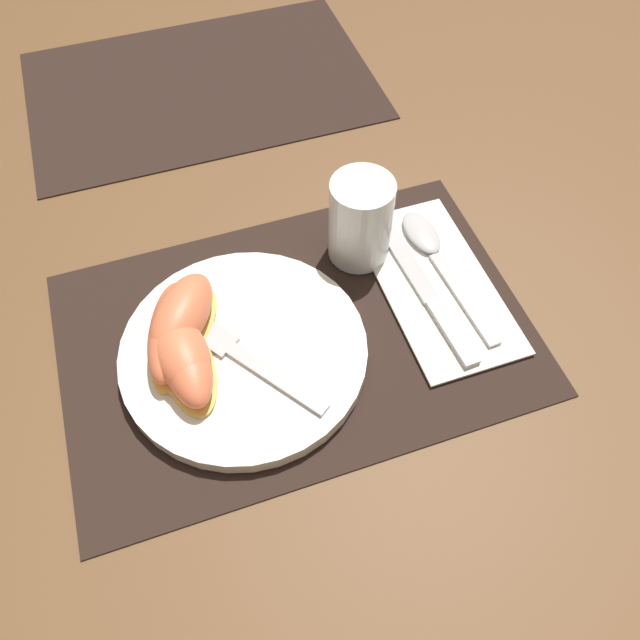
{
  "coord_description": "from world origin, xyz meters",
  "views": [
    {
      "loc": [
        -0.09,
        -0.34,
        0.54
      ],
      "look_at": [
        0.02,
        -0.01,
        0.02
      ],
      "focal_mm": 35.0,
      "sensor_mm": 36.0,
      "label": 1
    }
  ],
  "objects_px": {
    "citrus_wedge_3": "(186,360)",
    "juice_glass": "(360,224)",
    "knife": "(426,291)",
    "citrus_wedge_0": "(182,317)",
    "spoon": "(432,249)",
    "citrus_wedge_1": "(171,333)",
    "citrus_wedge_2": "(181,355)",
    "fork": "(237,352)",
    "plate": "(244,352)"
  },
  "relations": [
    {
      "from": "plate",
      "to": "citrus_wedge_3",
      "type": "distance_m",
      "value": 0.06
    },
    {
      "from": "juice_glass",
      "to": "knife",
      "type": "height_order",
      "value": "juice_glass"
    },
    {
      "from": "juice_glass",
      "to": "citrus_wedge_2",
      "type": "relative_size",
      "value": 0.98
    },
    {
      "from": "citrus_wedge_1",
      "to": "juice_glass",
      "type": "bearing_deg",
      "value": 16.17
    },
    {
      "from": "juice_glass",
      "to": "citrus_wedge_1",
      "type": "distance_m",
      "value": 0.23
    },
    {
      "from": "plate",
      "to": "citrus_wedge_2",
      "type": "relative_size",
      "value": 2.39
    },
    {
      "from": "knife",
      "to": "citrus_wedge_2",
      "type": "relative_size",
      "value": 2.06
    },
    {
      "from": "plate",
      "to": "fork",
      "type": "relative_size",
      "value": 1.51
    },
    {
      "from": "citrus_wedge_0",
      "to": "plate",
      "type": "bearing_deg",
      "value": -39.97
    },
    {
      "from": "citrus_wedge_0",
      "to": "citrus_wedge_1",
      "type": "relative_size",
      "value": 0.92
    },
    {
      "from": "citrus_wedge_3",
      "to": "plate",
      "type": "bearing_deg",
      "value": 6.74
    },
    {
      "from": "fork",
      "to": "citrus_wedge_1",
      "type": "bearing_deg",
      "value": 148.93
    },
    {
      "from": "knife",
      "to": "citrus_wedge_1",
      "type": "height_order",
      "value": "citrus_wedge_1"
    },
    {
      "from": "citrus_wedge_2",
      "to": "citrus_wedge_3",
      "type": "distance_m",
      "value": 0.01
    },
    {
      "from": "fork",
      "to": "citrus_wedge_1",
      "type": "relative_size",
      "value": 1.27
    },
    {
      "from": "citrus_wedge_2",
      "to": "juice_glass",
      "type": "bearing_deg",
      "value": 23.13
    },
    {
      "from": "citrus_wedge_0",
      "to": "citrus_wedge_2",
      "type": "distance_m",
      "value": 0.04
    },
    {
      "from": "spoon",
      "to": "juice_glass",
      "type": "bearing_deg",
      "value": 158.33
    },
    {
      "from": "spoon",
      "to": "citrus_wedge_0",
      "type": "distance_m",
      "value": 0.28
    },
    {
      "from": "knife",
      "to": "citrus_wedge_3",
      "type": "distance_m",
      "value": 0.26
    },
    {
      "from": "juice_glass",
      "to": "fork",
      "type": "bearing_deg",
      "value": -149.33
    },
    {
      "from": "fork",
      "to": "citrus_wedge_0",
      "type": "bearing_deg",
      "value": 131.98
    },
    {
      "from": "citrus_wedge_2",
      "to": "citrus_wedge_3",
      "type": "xyz_separation_m",
      "value": [
        0.0,
        -0.01,
        -0.0
      ]
    },
    {
      "from": "citrus_wedge_0",
      "to": "citrus_wedge_3",
      "type": "xyz_separation_m",
      "value": [
        -0.01,
        -0.05,
        -0.0
      ]
    },
    {
      "from": "knife",
      "to": "fork",
      "type": "height_order",
      "value": "fork"
    },
    {
      "from": "juice_glass",
      "to": "citrus_wedge_1",
      "type": "relative_size",
      "value": 0.79
    },
    {
      "from": "knife",
      "to": "citrus_wedge_3",
      "type": "relative_size",
      "value": 1.84
    },
    {
      "from": "knife",
      "to": "spoon",
      "type": "distance_m",
      "value": 0.06
    },
    {
      "from": "citrus_wedge_0",
      "to": "juice_glass",
      "type": "bearing_deg",
      "value": 14.04
    },
    {
      "from": "spoon",
      "to": "citrus_wedge_0",
      "type": "relative_size",
      "value": 1.67
    },
    {
      "from": "citrus_wedge_3",
      "to": "citrus_wedge_2",
      "type": "bearing_deg",
      "value": 114.61
    },
    {
      "from": "knife",
      "to": "citrus_wedge_0",
      "type": "xyz_separation_m",
      "value": [
        -0.25,
        0.03,
        0.03
      ]
    },
    {
      "from": "spoon",
      "to": "citrus_wedge_2",
      "type": "xyz_separation_m",
      "value": [
        -0.29,
        -0.06,
        0.03
      ]
    },
    {
      "from": "citrus_wedge_3",
      "to": "citrus_wedge_1",
      "type": "bearing_deg",
      "value": 102.28
    },
    {
      "from": "plate",
      "to": "knife",
      "type": "distance_m",
      "value": 0.2
    },
    {
      "from": "juice_glass",
      "to": "fork",
      "type": "distance_m",
      "value": 0.19
    },
    {
      "from": "citrus_wedge_0",
      "to": "knife",
      "type": "bearing_deg",
      "value": -6.47
    },
    {
      "from": "juice_glass",
      "to": "knife",
      "type": "xyz_separation_m",
      "value": [
        0.05,
        -0.08,
        -0.04
      ]
    },
    {
      "from": "juice_glass",
      "to": "citrus_wedge_0",
      "type": "relative_size",
      "value": 0.86
    },
    {
      "from": "citrus_wedge_3",
      "to": "juice_glass",
      "type": "bearing_deg",
      "value": 24.98
    },
    {
      "from": "plate",
      "to": "knife",
      "type": "xyz_separation_m",
      "value": [
        0.2,
        0.01,
        -0.0
      ]
    },
    {
      "from": "citrus_wedge_0",
      "to": "spoon",
      "type": "bearing_deg",
      "value": 4.26
    },
    {
      "from": "spoon",
      "to": "citrus_wedge_1",
      "type": "relative_size",
      "value": 1.53
    },
    {
      "from": "fork",
      "to": "citrus_wedge_3",
      "type": "distance_m",
      "value": 0.05
    },
    {
      "from": "citrus_wedge_3",
      "to": "knife",
      "type": "bearing_deg",
      "value": 4.19
    },
    {
      "from": "spoon",
      "to": "citrus_wedge_1",
      "type": "height_order",
      "value": "citrus_wedge_1"
    },
    {
      "from": "plate",
      "to": "knife",
      "type": "relative_size",
      "value": 1.16
    },
    {
      "from": "plate",
      "to": "citrus_wedge_1",
      "type": "distance_m",
      "value": 0.07
    },
    {
      "from": "citrus_wedge_3",
      "to": "fork",
      "type": "bearing_deg",
      "value": 1.83
    },
    {
      "from": "citrus_wedge_0",
      "to": "citrus_wedge_2",
      "type": "bearing_deg",
      "value": -103.67
    }
  ]
}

